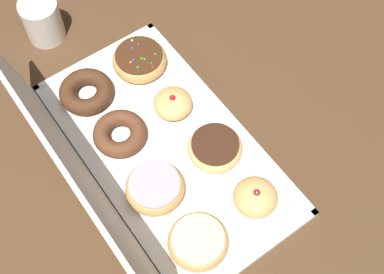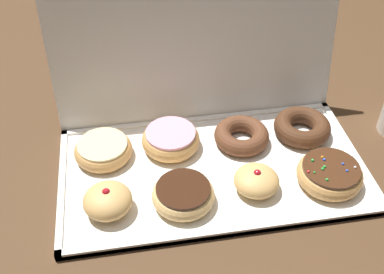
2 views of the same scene
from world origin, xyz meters
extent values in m
plane|color=#4C331E|center=(0.00, 0.00, 0.00)|extent=(3.00, 3.00, 0.00)
cube|color=white|center=(0.00, 0.00, 0.01)|extent=(0.58, 0.31, 0.01)
cube|color=white|center=(0.00, -0.15, 0.01)|extent=(0.58, 0.01, 0.01)
cube|color=white|center=(0.00, 0.15, 0.01)|extent=(0.58, 0.01, 0.01)
cube|color=white|center=(-0.28, 0.00, 0.01)|extent=(0.01, 0.31, 0.01)
cube|color=white|center=(0.28, 0.00, 0.01)|extent=(0.01, 0.31, 0.01)
cube|color=white|center=(0.00, 0.19, 0.14)|extent=(0.58, 0.06, 0.29)
ellipsoid|color=tan|center=(-0.20, -0.07, 0.03)|extent=(0.09, 0.09, 0.05)
sphere|color=#B21923|center=(-0.20, -0.07, 0.06)|extent=(0.01, 0.01, 0.01)
torus|color=#E5B770|center=(-0.07, -0.07, 0.03)|extent=(0.11, 0.11, 0.03)
cylinder|color=#381E11|center=(-0.07, -0.07, 0.04)|extent=(0.10, 0.10, 0.01)
ellipsoid|color=tan|center=(0.07, -0.06, 0.03)|extent=(0.08, 0.08, 0.04)
sphere|color=#B21923|center=(0.07, -0.06, 0.05)|extent=(0.01, 0.01, 0.01)
torus|color=tan|center=(0.20, -0.07, 0.03)|extent=(0.12, 0.12, 0.04)
cylinder|color=#472816|center=(0.20, -0.07, 0.05)|extent=(0.10, 0.10, 0.01)
sphere|color=green|center=(0.17, -0.08, 0.05)|extent=(0.00, 0.00, 0.00)
sphere|color=green|center=(0.18, -0.10, 0.05)|extent=(0.01, 0.01, 0.01)
sphere|color=green|center=(0.19, -0.07, 0.05)|extent=(0.01, 0.01, 0.01)
sphere|color=red|center=(0.16, -0.07, 0.05)|extent=(0.01, 0.01, 0.01)
sphere|color=green|center=(0.18, -0.05, 0.05)|extent=(0.01, 0.01, 0.01)
sphere|color=blue|center=(0.23, -0.08, 0.05)|extent=(0.01, 0.01, 0.01)
sphere|color=blue|center=(0.23, -0.07, 0.05)|extent=(0.00, 0.00, 0.00)
sphere|color=orange|center=(0.20, -0.04, 0.05)|extent=(0.01, 0.01, 0.01)
sphere|color=green|center=(0.19, -0.07, 0.05)|extent=(0.01, 0.01, 0.01)
sphere|color=white|center=(0.25, -0.08, 0.05)|extent=(0.01, 0.01, 0.01)
sphere|color=blue|center=(0.20, -0.05, 0.05)|extent=(0.01, 0.01, 0.01)
torus|color=tan|center=(-0.20, 0.07, 0.03)|extent=(0.11, 0.11, 0.03)
cylinder|color=beige|center=(-0.20, 0.07, 0.04)|extent=(0.10, 0.10, 0.01)
torus|color=tan|center=(-0.07, 0.07, 0.03)|extent=(0.12, 0.12, 0.04)
cylinder|color=pink|center=(-0.07, 0.07, 0.05)|extent=(0.10, 0.10, 0.01)
torus|color=#59331E|center=(0.07, 0.06, 0.03)|extent=(0.11, 0.11, 0.03)
torus|color=#472816|center=(0.20, 0.07, 0.03)|extent=(0.12, 0.12, 0.04)
cylinder|color=white|center=(0.41, 0.06, 0.05)|extent=(0.09, 0.09, 0.10)
cylinder|color=black|center=(0.41, 0.06, 0.09)|extent=(0.08, 0.08, 0.01)
torus|color=white|center=(0.47, 0.06, 0.05)|extent=(0.01, 0.07, 0.07)
camera|label=1|loc=(-0.43, 0.24, 0.94)|focal=48.01mm
camera|label=2|loc=(-0.14, -0.62, 0.65)|focal=44.01mm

